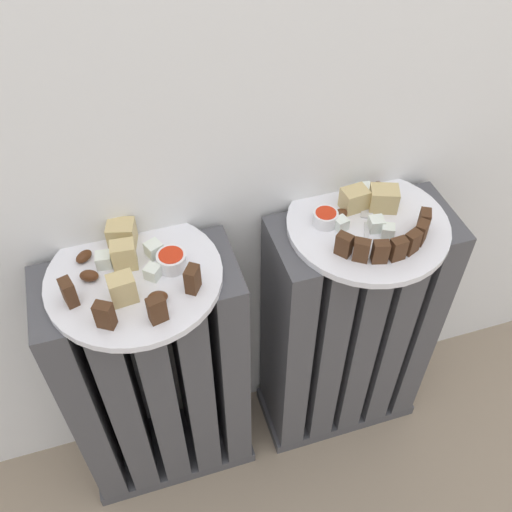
{
  "coord_description": "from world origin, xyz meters",
  "views": [
    {
      "loc": [
        -0.19,
        -0.33,
        1.25
      ],
      "look_at": [
        0.0,
        0.28,
        0.58
      ],
      "focal_mm": 40.76,
      "sensor_mm": 36.0,
      "label": 1
    }
  ],
  "objects_px": {
    "radiator_left": "(158,383)",
    "jam_bowl_right": "(325,217)",
    "plate_right": "(368,225)",
    "jam_bowl_left": "(172,260)",
    "fork": "(367,225)",
    "plate_left": "(134,277)",
    "radiator_right": "(347,333)"
  },
  "relations": [
    {
      "from": "radiator_left",
      "to": "fork",
      "type": "distance_m",
      "value": 0.49
    },
    {
      "from": "jam_bowl_left",
      "to": "plate_left",
      "type": "bearing_deg",
      "value": 178.8
    },
    {
      "from": "radiator_left",
      "to": "jam_bowl_right",
      "type": "bearing_deg",
      "value": 3.52
    },
    {
      "from": "plate_left",
      "to": "fork",
      "type": "bearing_deg",
      "value": -0.91
    },
    {
      "from": "radiator_left",
      "to": "fork",
      "type": "bearing_deg",
      "value": -0.91
    },
    {
      "from": "jam_bowl_right",
      "to": "jam_bowl_left",
      "type": "bearing_deg",
      "value": -175.4
    },
    {
      "from": "fork",
      "to": "radiator_right",
      "type": "bearing_deg",
      "value": 47.69
    },
    {
      "from": "jam_bowl_left",
      "to": "jam_bowl_right",
      "type": "distance_m",
      "value": 0.26
    },
    {
      "from": "plate_right",
      "to": "jam_bowl_left",
      "type": "xyz_separation_m",
      "value": [
        -0.33,
        -0.0,
        0.02
      ]
    },
    {
      "from": "radiator_left",
      "to": "radiator_right",
      "type": "distance_m",
      "value": 0.39
    },
    {
      "from": "radiator_right",
      "to": "jam_bowl_left",
      "type": "xyz_separation_m",
      "value": [
        -0.33,
        -0.0,
        0.32
      ]
    },
    {
      "from": "jam_bowl_right",
      "to": "radiator_right",
      "type": "bearing_deg",
      "value": -15.86
    },
    {
      "from": "plate_right",
      "to": "jam_bowl_left",
      "type": "bearing_deg",
      "value": -179.78
    },
    {
      "from": "jam_bowl_left",
      "to": "jam_bowl_right",
      "type": "xyz_separation_m",
      "value": [
        0.26,
        0.02,
        -0.0
      ]
    },
    {
      "from": "jam_bowl_right",
      "to": "fork",
      "type": "xyz_separation_m",
      "value": [
        0.06,
        -0.03,
        -0.01
      ]
    },
    {
      "from": "plate_left",
      "to": "plate_right",
      "type": "xyz_separation_m",
      "value": [
        0.39,
        0.0,
        0.0
      ]
    },
    {
      "from": "plate_left",
      "to": "plate_right",
      "type": "height_order",
      "value": "same"
    },
    {
      "from": "plate_right",
      "to": "fork",
      "type": "distance_m",
      "value": 0.01
    },
    {
      "from": "radiator_right",
      "to": "jam_bowl_right",
      "type": "height_order",
      "value": "jam_bowl_right"
    },
    {
      "from": "radiator_left",
      "to": "plate_left",
      "type": "bearing_deg",
      "value": 0.0
    },
    {
      "from": "jam_bowl_left",
      "to": "jam_bowl_right",
      "type": "bearing_deg",
      "value": 4.6
    },
    {
      "from": "radiator_left",
      "to": "plate_left",
      "type": "relative_size",
      "value": 2.16
    },
    {
      "from": "plate_left",
      "to": "radiator_left",
      "type": "bearing_deg",
      "value": 180.0
    },
    {
      "from": "radiator_left",
      "to": "jam_bowl_left",
      "type": "xyz_separation_m",
      "value": [
        0.06,
        -0.0,
        0.32
      ]
    },
    {
      "from": "plate_right",
      "to": "fork",
      "type": "bearing_deg",
      "value": -132.31
    },
    {
      "from": "jam_bowl_left",
      "to": "fork",
      "type": "height_order",
      "value": "jam_bowl_left"
    },
    {
      "from": "radiator_right",
      "to": "plate_right",
      "type": "distance_m",
      "value": 0.3
    },
    {
      "from": "radiator_left",
      "to": "radiator_right",
      "type": "relative_size",
      "value": 1.0
    },
    {
      "from": "radiator_right",
      "to": "jam_bowl_left",
      "type": "bearing_deg",
      "value": -179.78
    },
    {
      "from": "plate_right",
      "to": "fork",
      "type": "height_order",
      "value": "fork"
    },
    {
      "from": "fork",
      "to": "plate_left",
      "type": "bearing_deg",
      "value": 179.09
    },
    {
      "from": "jam_bowl_left",
      "to": "jam_bowl_right",
      "type": "relative_size",
      "value": 1.11
    }
  ]
}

